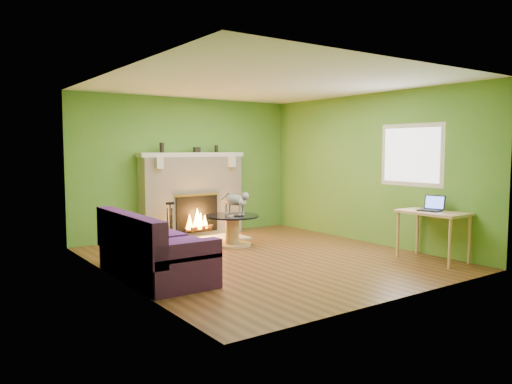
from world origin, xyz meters
TOP-DOWN VIEW (x-y plane):
  - floor at (0.00, 0.00)m, footprint 5.00×5.00m
  - ceiling at (0.00, 0.00)m, footprint 5.00×5.00m
  - wall_back at (0.00, 2.50)m, footprint 5.00×0.00m
  - wall_front at (0.00, -2.50)m, footprint 5.00×0.00m
  - wall_left at (-2.25, 0.00)m, footprint 0.00×5.00m
  - wall_right at (2.25, 0.00)m, footprint 0.00×5.00m
  - window_frame at (2.24, -0.90)m, footprint 0.00×1.20m
  - window_pane at (2.23, -0.90)m, footprint 0.00×1.06m
  - fireplace at (0.00, 2.32)m, footprint 2.10×0.46m
  - hearth at (0.00, 1.80)m, footprint 1.50×0.75m
  - mantel at (0.00, 2.30)m, footprint 2.10×0.28m
  - sofa at (-1.86, -0.08)m, footprint 0.88×1.90m
  - coffee_table at (0.14, 1.14)m, footprint 0.92×0.92m
  - desk at (1.95, -1.54)m, footprint 0.57×0.99m
  - cat at (0.22, 1.19)m, footprint 0.38×0.69m
  - remote_silver at (0.04, 1.02)m, footprint 0.16×0.14m
  - remote_black at (0.16, 0.96)m, footprint 0.17×0.09m
  - laptop at (1.93, -1.49)m, footprint 0.34×0.37m
  - fire_tools at (-0.63, 1.95)m, footprint 0.19×0.19m
  - mantel_vase_left at (-0.60, 2.33)m, footprint 0.08×0.08m
  - mantel_vase_right at (0.54, 2.33)m, footprint 0.07×0.07m
  - mantel_box at (0.11, 2.33)m, footprint 0.12×0.08m

SIDE VIEW (x-z plane):
  - floor at x=0.00m, z-range 0.00..0.00m
  - hearth at x=0.00m, z-range 0.00..0.03m
  - coffee_table at x=0.14m, z-range 0.04..0.56m
  - sofa at x=-1.86m, z-range -0.10..0.76m
  - fire_tools at x=-0.63m, z-range 0.03..0.73m
  - remote_black at x=0.16m, z-range 0.52..0.53m
  - remote_silver at x=0.04m, z-range 0.52..0.54m
  - desk at x=1.95m, z-range 0.28..1.01m
  - cat at x=0.22m, z-range 0.52..0.93m
  - fireplace at x=0.00m, z-range -0.02..1.56m
  - laptop at x=1.93m, z-range 0.73..0.96m
  - wall_back at x=0.00m, z-range -1.20..3.80m
  - wall_front at x=0.00m, z-range -1.20..3.80m
  - wall_left at x=-2.25m, z-range -1.20..3.80m
  - wall_right at x=2.25m, z-range -1.20..3.80m
  - mantel at x=0.00m, z-range 1.50..1.58m
  - window_frame at x=2.24m, z-range 0.95..2.15m
  - window_pane at x=2.23m, z-range 1.02..2.08m
  - mantel_box at x=0.11m, z-range 1.58..1.68m
  - mantel_vase_right at x=0.54m, z-range 1.58..1.72m
  - mantel_vase_left at x=-0.60m, z-range 1.58..1.76m
  - ceiling at x=0.00m, z-range 2.60..2.60m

